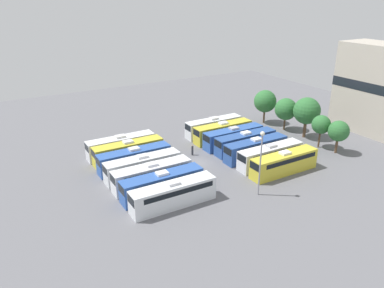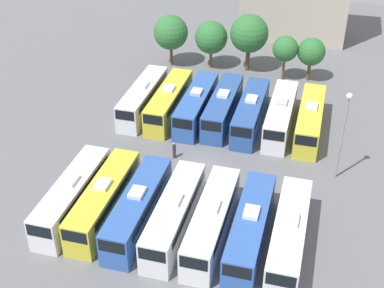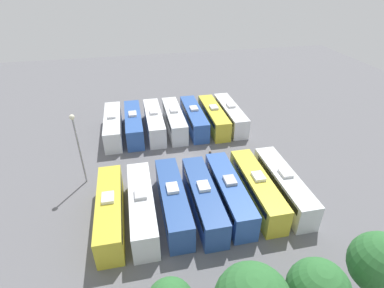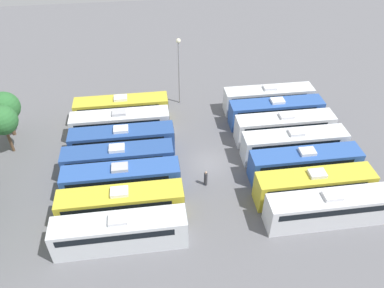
% 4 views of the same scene
% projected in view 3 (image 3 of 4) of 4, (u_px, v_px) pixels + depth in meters
% --- Properties ---
extents(ground_plane, '(113.82, 113.82, 0.00)m').
position_uv_depth(ground_plane, '(186.00, 161.00, 41.31)').
color(ground_plane, slate).
extents(bus_0, '(2.52, 11.63, 3.55)m').
position_uv_depth(bus_0, '(230.00, 114.00, 50.08)').
color(bus_0, silver).
rests_on(bus_0, ground_plane).
extents(bus_1, '(2.52, 11.63, 3.55)m').
position_uv_depth(bus_1, '(213.00, 116.00, 49.39)').
color(bus_1, gold).
rests_on(bus_1, ground_plane).
extents(bus_2, '(2.52, 11.63, 3.55)m').
position_uv_depth(bus_2, '(194.00, 117.00, 49.05)').
color(bus_2, '#2D56A8').
rests_on(bus_2, ground_plane).
extents(bus_3, '(2.52, 11.63, 3.55)m').
position_uv_depth(bus_3, '(174.00, 119.00, 48.48)').
color(bus_3, silver).
rests_on(bus_3, ground_plane).
extents(bus_4, '(2.52, 11.63, 3.55)m').
position_uv_depth(bus_4, '(154.00, 121.00, 47.89)').
color(bus_4, silver).
rests_on(bus_4, ground_plane).
extents(bus_5, '(2.52, 11.63, 3.55)m').
position_uv_depth(bus_5, '(134.00, 123.00, 47.30)').
color(bus_5, '#2D56A8').
rests_on(bus_5, ground_plane).
extents(bus_6, '(2.52, 11.63, 3.55)m').
position_uv_depth(bus_6, '(113.00, 125.00, 46.72)').
color(bus_6, silver).
rests_on(bus_6, ground_plane).
extents(bus_7, '(2.52, 11.63, 3.55)m').
position_uv_depth(bus_7, '(283.00, 185.00, 34.25)').
color(bus_7, silver).
rests_on(bus_7, ground_plane).
extents(bus_8, '(2.52, 11.63, 3.55)m').
position_uv_depth(bus_8, '(257.00, 188.00, 33.74)').
color(bus_8, gold).
rests_on(bus_8, ground_plane).
extents(bus_9, '(2.52, 11.63, 3.55)m').
position_uv_depth(bus_9, '(229.00, 192.00, 33.15)').
color(bus_9, '#2D56A8').
rests_on(bus_9, ground_plane).
extents(bus_10, '(2.52, 11.63, 3.55)m').
position_uv_depth(bus_10, '(203.00, 198.00, 32.32)').
color(bus_10, '#284C93').
rests_on(bus_10, ground_plane).
extents(bus_11, '(2.52, 11.63, 3.55)m').
position_uv_depth(bus_11, '(173.00, 200.00, 32.05)').
color(bus_11, '#284C93').
rests_on(bus_11, ground_plane).
extents(bus_12, '(2.52, 11.63, 3.55)m').
position_uv_depth(bus_12, '(142.00, 206.00, 31.25)').
color(bus_12, silver).
rests_on(bus_12, ground_plane).
extents(bus_13, '(2.52, 11.63, 3.55)m').
position_uv_depth(bus_13, '(110.00, 210.00, 30.78)').
color(bus_13, gold).
rests_on(bus_13, ground_plane).
extents(worker_person, '(0.36, 0.36, 1.85)m').
position_uv_depth(worker_person, '(210.00, 157.00, 40.78)').
color(worker_person, '#333338').
rests_on(worker_person, ground_plane).
extents(light_pole, '(0.60, 0.60, 9.27)m').
position_uv_depth(light_pole, '(77.00, 139.00, 34.37)').
color(light_pole, gray).
rests_on(light_pole, ground_plane).
extents(tree_0, '(4.67, 4.67, 7.07)m').
position_uv_depth(tree_0, '(381.00, 264.00, 21.82)').
color(tree_0, brown).
rests_on(tree_0, ground_plane).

